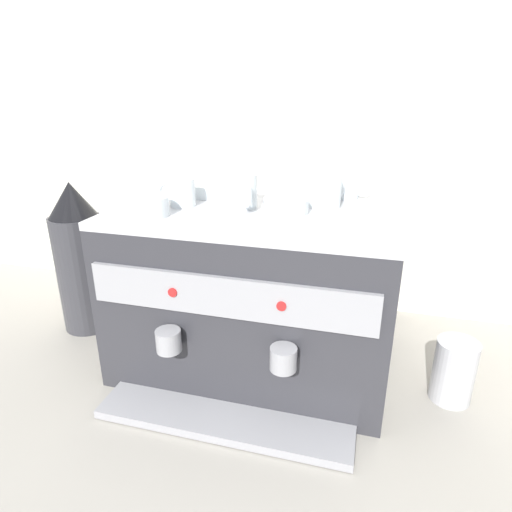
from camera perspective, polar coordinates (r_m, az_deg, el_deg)
ground_plane at (r=1.24m, az=-0.00°, el=-13.05°), size 4.00×4.00×0.00m
tiled_backsplash_wall at (r=1.42m, az=4.29°, el=13.76°), size 2.80×0.03×1.03m
espresso_machine at (r=1.13m, az=-0.06°, el=-4.23°), size 0.68×0.57×0.43m
ceramic_cup_0 at (r=1.08m, az=-9.94°, el=8.34°), size 0.10×0.06×0.07m
ceramic_cup_1 at (r=1.08m, az=9.23°, el=8.46°), size 0.09×0.11×0.07m
ceramic_cup_2 at (r=1.05m, az=-1.89°, el=8.59°), size 0.09×0.11×0.08m
ceramic_cup_3 at (r=1.18m, az=12.05°, el=9.06°), size 0.10×0.07×0.06m
ceramic_bowl_0 at (r=1.01m, az=3.99°, el=6.68°), size 0.11×0.11×0.03m
ceramic_bowl_1 at (r=1.20m, az=-6.74°, el=8.79°), size 0.13×0.13×0.03m
ceramic_bowl_2 at (r=1.01m, az=-14.05°, el=6.36°), size 0.09×0.09×0.04m
coffee_grinder at (r=1.39m, az=-22.27°, el=-0.39°), size 0.15×0.15×0.46m
milk_pitcher at (r=1.15m, az=24.76°, el=-13.67°), size 0.10×0.10×0.16m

